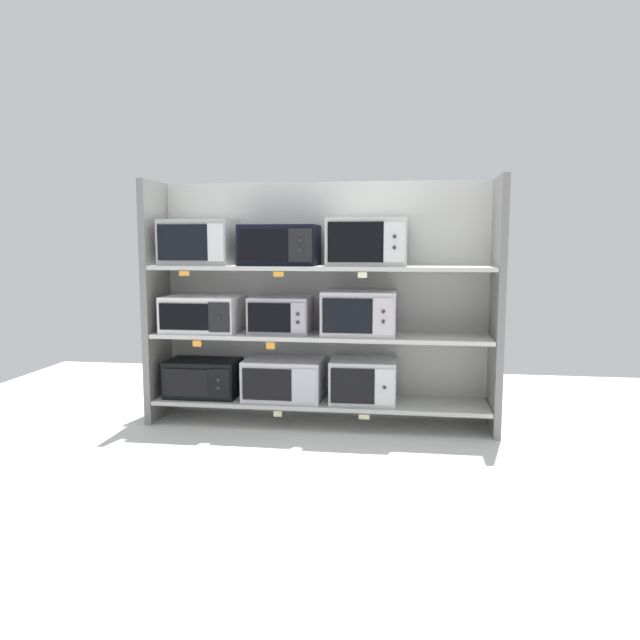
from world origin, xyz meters
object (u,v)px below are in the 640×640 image
at_px(microwave_2, 364,380).
at_px(microwave_0, 203,378).
at_px(microwave_1, 284,379).
at_px(microwave_3, 203,314).
at_px(microwave_6, 199,243).
at_px(microwave_5, 359,313).
at_px(microwave_8, 367,242).
at_px(microwave_7, 280,245).
at_px(microwave_4, 281,315).

bearing_deg(microwave_2, microwave_0, 179.99).
bearing_deg(microwave_0, microwave_1, -0.00).
relative_size(microwave_2, microwave_3, 0.86).
height_order(microwave_2, microwave_6, microwave_6).
xyz_separation_m(microwave_5, microwave_6, (-1.19, -0.00, 0.50)).
xyz_separation_m(microwave_2, microwave_8, (0.02, -0.00, 1.00)).
xyz_separation_m(microwave_1, microwave_6, (-0.63, -0.00, 1.01)).
bearing_deg(microwave_7, microwave_3, -180.00).
height_order(microwave_0, microwave_8, microwave_8).
bearing_deg(microwave_3, microwave_7, 0.00).
height_order(microwave_1, microwave_8, microwave_8).
bearing_deg(microwave_0, microwave_7, 0.01).
bearing_deg(microwave_1, microwave_8, -0.03).
bearing_deg(microwave_4, microwave_1, 0.55).
height_order(microwave_3, microwave_4, same).
height_order(microwave_5, microwave_6, microwave_6).
height_order(microwave_4, microwave_7, microwave_7).
distance_m(microwave_6, microwave_7, 0.61).
xyz_separation_m(microwave_3, microwave_8, (1.22, -0.00, 0.53)).
relative_size(microwave_2, microwave_8, 0.85).
relative_size(microwave_4, microwave_7, 0.79).
xyz_separation_m(microwave_4, microwave_5, (0.58, 0.00, 0.02)).
xyz_separation_m(microwave_6, microwave_7, (0.61, 0.00, -0.02)).
xyz_separation_m(microwave_3, microwave_6, (-0.02, -0.00, 0.53)).
relative_size(microwave_1, microwave_2, 1.21).
distance_m(microwave_4, microwave_7, 0.51).
bearing_deg(microwave_5, microwave_8, -0.23).
bearing_deg(microwave_2, microwave_7, 179.97).
bearing_deg(microwave_6, microwave_1, 0.01).
distance_m(microwave_1, microwave_5, 0.75).
bearing_deg(microwave_0, microwave_8, -0.01).
bearing_deg(microwave_4, microwave_3, 179.97).
bearing_deg(microwave_0, microwave_3, 0.56).
bearing_deg(microwave_4, microwave_5, 0.01).
height_order(microwave_2, microwave_7, microwave_7).
relative_size(microwave_2, microwave_5, 0.90).
bearing_deg(microwave_7, microwave_0, -179.99).
bearing_deg(microwave_4, microwave_8, -0.01).
bearing_deg(microwave_7, microwave_1, -0.30).
distance_m(microwave_3, microwave_5, 1.17).
xyz_separation_m(microwave_0, microwave_2, (1.21, -0.00, 0.02)).
bearing_deg(microwave_4, microwave_6, 179.99).
distance_m(microwave_2, microwave_8, 1.00).
xyz_separation_m(microwave_0, microwave_5, (1.18, -0.00, 0.52)).
bearing_deg(microwave_6, microwave_7, 0.02).
height_order(microwave_0, microwave_4, microwave_4).
bearing_deg(microwave_3, microwave_0, -179.44).
height_order(microwave_2, microwave_5, microwave_5).
height_order(microwave_1, microwave_7, microwave_7).
bearing_deg(microwave_7, microwave_4, -5.46).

